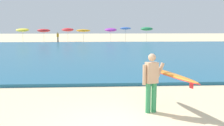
{
  "coord_description": "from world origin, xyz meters",
  "views": [
    {
      "loc": [
        -0.52,
        -5.6,
        2.5
      ],
      "look_at": [
        0.01,
        3.88,
        1.1
      ],
      "focal_mm": 40.21,
      "sensor_mm": 36.0,
      "label": 1
    }
  ],
  "objects_px": {
    "beach_umbrella_2": "(68,30)",
    "beach_umbrella_5": "(125,28)",
    "beach_umbrella_0": "(22,30)",
    "beach_umbrella_6": "(147,29)",
    "surfer_with_board": "(160,77)",
    "beachgoer_near_row_left": "(58,37)",
    "beach_umbrella_3": "(83,31)",
    "beach_umbrella_4": "(111,30)",
    "beach_umbrella_1": "(44,31)"
  },
  "relations": [
    {
      "from": "surfer_with_board",
      "to": "beach_umbrella_5",
      "type": "height_order",
      "value": "beach_umbrella_5"
    },
    {
      "from": "beach_umbrella_1",
      "to": "beachgoer_near_row_left",
      "type": "distance_m",
      "value": 2.39
    },
    {
      "from": "beach_umbrella_2",
      "to": "beach_umbrella_3",
      "type": "bearing_deg",
      "value": -18.53
    },
    {
      "from": "beach_umbrella_3",
      "to": "beach_umbrella_6",
      "type": "bearing_deg",
      "value": -1.4
    },
    {
      "from": "beach_umbrella_4",
      "to": "beach_umbrella_5",
      "type": "relative_size",
      "value": 0.96
    },
    {
      "from": "beach_umbrella_5",
      "to": "beach_umbrella_6",
      "type": "bearing_deg",
      "value": -13.79
    },
    {
      "from": "surfer_with_board",
      "to": "beachgoer_near_row_left",
      "type": "distance_m",
      "value": 33.44
    },
    {
      "from": "beach_umbrella_5",
      "to": "beach_umbrella_6",
      "type": "xyz_separation_m",
      "value": [
        3.33,
        -0.82,
        -0.06
      ]
    },
    {
      "from": "beach_umbrella_4",
      "to": "beachgoer_near_row_left",
      "type": "bearing_deg",
      "value": -169.99
    },
    {
      "from": "beach_umbrella_4",
      "to": "beach_umbrella_6",
      "type": "relative_size",
      "value": 0.96
    },
    {
      "from": "beach_umbrella_1",
      "to": "beach_umbrella_3",
      "type": "relative_size",
      "value": 0.95
    },
    {
      "from": "beach_umbrella_0",
      "to": "beach_umbrella_6",
      "type": "distance_m",
      "value": 19.42
    },
    {
      "from": "surfer_with_board",
      "to": "beach_umbrella_3",
      "type": "xyz_separation_m",
      "value": [
        -4.14,
        33.14,
        0.76
      ]
    },
    {
      "from": "beach_umbrella_1",
      "to": "beach_umbrella_3",
      "type": "bearing_deg",
      "value": 5.16
    },
    {
      "from": "surfer_with_board",
      "to": "beach_umbrella_2",
      "type": "xyz_separation_m",
      "value": [
        -6.67,
        33.99,
        0.89
      ]
    },
    {
      "from": "beach_umbrella_0",
      "to": "beach_umbrella_5",
      "type": "bearing_deg",
      "value": 4.02
    },
    {
      "from": "beach_umbrella_3",
      "to": "beach_umbrella_4",
      "type": "bearing_deg",
      "value": 10.06
    },
    {
      "from": "beach_umbrella_3",
      "to": "beach_umbrella_5",
      "type": "bearing_deg",
      "value": 4.81
    },
    {
      "from": "beach_umbrella_5",
      "to": "beach_umbrella_0",
      "type": "bearing_deg",
      "value": -175.98
    },
    {
      "from": "surfer_with_board",
      "to": "beach_umbrella_2",
      "type": "relative_size",
      "value": 1.31
    },
    {
      "from": "beach_umbrella_3",
      "to": "beach_umbrella_4",
      "type": "distance_m",
      "value": 4.47
    },
    {
      "from": "beach_umbrella_0",
      "to": "beach_umbrella_6",
      "type": "bearing_deg",
      "value": 0.92
    },
    {
      "from": "beach_umbrella_2",
      "to": "beach_umbrella_6",
      "type": "relative_size",
      "value": 0.94
    },
    {
      "from": "beach_umbrella_0",
      "to": "beachgoer_near_row_left",
      "type": "bearing_deg",
      "value": -1.34
    },
    {
      "from": "beach_umbrella_0",
      "to": "beachgoer_near_row_left",
      "type": "xyz_separation_m",
      "value": [
        5.39,
        -0.13,
        -1.06
      ]
    },
    {
      "from": "beach_umbrella_1",
      "to": "beach_umbrella_6",
      "type": "distance_m",
      "value": 16.2
    },
    {
      "from": "beach_umbrella_2",
      "to": "beach_umbrella_0",
      "type": "bearing_deg",
      "value": -168.22
    },
    {
      "from": "surfer_with_board",
      "to": "beach_umbrella_2",
      "type": "height_order",
      "value": "beach_umbrella_2"
    },
    {
      "from": "beach_umbrella_0",
      "to": "beach_umbrella_2",
      "type": "xyz_separation_m",
      "value": [
        6.76,
        1.41,
        0.02
      ]
    },
    {
      "from": "beach_umbrella_5",
      "to": "beach_umbrella_1",
      "type": "bearing_deg",
      "value": -175.02
    },
    {
      "from": "beach_umbrella_2",
      "to": "beachgoer_near_row_left",
      "type": "height_order",
      "value": "beach_umbrella_2"
    },
    {
      "from": "surfer_with_board",
      "to": "beachgoer_near_row_left",
      "type": "xyz_separation_m",
      "value": [
        -8.05,
        32.46,
        -0.19
      ]
    },
    {
      "from": "beach_umbrella_4",
      "to": "beachgoer_near_row_left",
      "type": "distance_m",
      "value": 8.5
    },
    {
      "from": "beach_umbrella_3",
      "to": "beachgoer_near_row_left",
      "type": "distance_m",
      "value": 4.08
    },
    {
      "from": "beach_umbrella_1",
      "to": "beach_umbrella_2",
      "type": "height_order",
      "value": "beach_umbrella_2"
    },
    {
      "from": "surfer_with_board",
      "to": "beach_umbrella_5",
      "type": "bearing_deg",
      "value": 85.51
    },
    {
      "from": "beachgoer_near_row_left",
      "to": "beach_umbrella_0",
      "type": "bearing_deg",
      "value": 178.66
    },
    {
      "from": "beach_umbrella_6",
      "to": "surfer_with_board",
      "type": "bearing_deg",
      "value": -100.3
    },
    {
      "from": "beach_umbrella_1",
      "to": "beach_umbrella_3",
      "type": "distance_m",
      "value": 6.1
    },
    {
      "from": "beach_umbrella_2",
      "to": "beach_umbrella_5",
      "type": "distance_m",
      "value": 9.33
    },
    {
      "from": "beach_umbrella_4",
      "to": "beach_umbrella_6",
      "type": "bearing_deg",
      "value": -10.18
    },
    {
      "from": "surfer_with_board",
      "to": "beach_umbrella_0",
      "type": "height_order",
      "value": "beach_umbrella_0"
    },
    {
      "from": "beach_umbrella_2",
      "to": "beach_umbrella_6",
      "type": "bearing_deg",
      "value": -4.95
    },
    {
      "from": "beach_umbrella_4",
      "to": "beach_umbrella_0",
      "type": "bearing_deg",
      "value": -174.41
    },
    {
      "from": "surfer_with_board",
      "to": "beach_umbrella_0",
      "type": "relative_size",
      "value": 1.31
    },
    {
      "from": "beach_umbrella_1",
      "to": "beachgoer_near_row_left",
      "type": "xyz_separation_m",
      "value": [
        2.17,
        -0.14,
        -0.98
      ]
    },
    {
      "from": "beach_umbrella_6",
      "to": "beach_umbrella_3",
      "type": "bearing_deg",
      "value": 178.6
    },
    {
      "from": "surfer_with_board",
      "to": "beach_umbrella_0",
      "type": "distance_m",
      "value": 35.26
    },
    {
      "from": "beachgoer_near_row_left",
      "to": "beach_umbrella_6",
      "type": "bearing_deg",
      "value": 1.79
    },
    {
      "from": "beach_umbrella_6",
      "to": "beachgoer_near_row_left",
      "type": "xyz_separation_m",
      "value": [
        -14.03,
        -0.44,
        -1.22
      ]
    }
  ]
}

